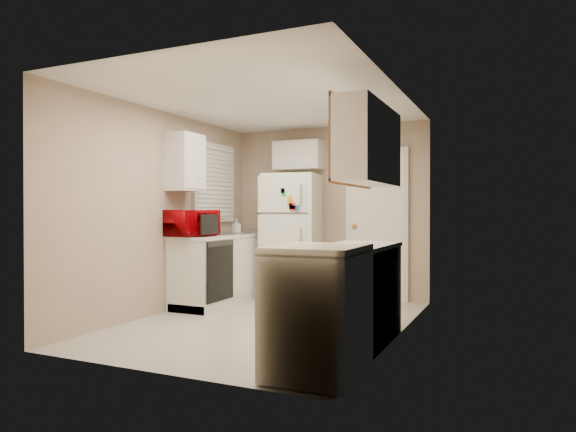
% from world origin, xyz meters
% --- Properties ---
extents(floor, '(3.80, 3.80, 0.00)m').
position_xyz_m(floor, '(0.00, 0.00, 0.00)').
color(floor, silver).
rests_on(floor, ground).
extents(ceiling, '(3.80, 3.80, 0.00)m').
position_xyz_m(ceiling, '(0.00, 0.00, 2.40)').
color(ceiling, white).
rests_on(ceiling, floor).
extents(wall_left, '(3.80, 3.80, 0.00)m').
position_xyz_m(wall_left, '(-1.40, 0.00, 1.20)').
color(wall_left, tan).
rests_on(wall_left, floor).
extents(wall_right, '(3.80, 3.80, 0.00)m').
position_xyz_m(wall_right, '(1.40, 0.00, 1.20)').
color(wall_right, tan).
rests_on(wall_right, floor).
extents(wall_back, '(2.80, 2.80, 0.00)m').
position_xyz_m(wall_back, '(0.00, 1.90, 1.20)').
color(wall_back, tan).
rests_on(wall_back, floor).
extents(wall_front, '(2.80, 2.80, 0.00)m').
position_xyz_m(wall_front, '(0.00, -1.90, 1.20)').
color(wall_front, tan).
rests_on(wall_front, floor).
extents(left_counter, '(0.60, 1.80, 0.90)m').
position_xyz_m(left_counter, '(-1.10, 0.90, 0.45)').
color(left_counter, silver).
rests_on(left_counter, floor).
extents(dishwasher, '(0.03, 0.58, 0.72)m').
position_xyz_m(dishwasher, '(-0.81, 0.30, 0.49)').
color(dishwasher, black).
rests_on(dishwasher, floor).
extents(sink, '(0.54, 0.74, 0.16)m').
position_xyz_m(sink, '(-1.10, 1.05, 0.86)').
color(sink, gray).
rests_on(sink, left_counter).
extents(microwave, '(0.63, 0.41, 0.39)m').
position_xyz_m(microwave, '(-1.15, 0.21, 1.05)').
color(microwave, '#9A0005').
rests_on(microwave, left_counter).
extents(soap_bottle, '(0.12, 0.12, 0.20)m').
position_xyz_m(soap_bottle, '(-1.15, 1.29, 1.00)').
color(soap_bottle, silver).
rests_on(soap_bottle, left_counter).
extents(window_blinds, '(0.10, 0.98, 1.08)m').
position_xyz_m(window_blinds, '(-1.36, 1.05, 1.60)').
color(window_blinds, silver).
rests_on(window_blinds, wall_left).
extents(upper_cabinet_left, '(0.30, 0.45, 0.70)m').
position_xyz_m(upper_cabinet_left, '(-1.25, 0.22, 1.80)').
color(upper_cabinet_left, silver).
rests_on(upper_cabinet_left, wall_left).
extents(refrigerator, '(0.79, 0.78, 1.71)m').
position_xyz_m(refrigerator, '(-0.39, 1.50, 0.86)').
color(refrigerator, white).
rests_on(refrigerator, floor).
extents(cabinet_over_fridge, '(0.70, 0.30, 0.40)m').
position_xyz_m(cabinet_over_fridge, '(-0.40, 1.75, 2.00)').
color(cabinet_over_fridge, silver).
rests_on(cabinet_over_fridge, wall_back).
extents(interior_door, '(0.86, 0.06, 2.08)m').
position_xyz_m(interior_door, '(0.70, 1.86, 1.02)').
color(interior_door, white).
rests_on(interior_door, floor).
extents(right_counter, '(0.60, 2.00, 0.90)m').
position_xyz_m(right_counter, '(1.10, -0.80, 0.45)').
color(right_counter, silver).
rests_on(right_counter, floor).
extents(stove, '(0.67, 0.81, 0.96)m').
position_xyz_m(stove, '(1.12, -1.44, 0.48)').
color(stove, white).
rests_on(stove, floor).
extents(upper_cabinet_right, '(0.30, 1.20, 0.70)m').
position_xyz_m(upper_cabinet_right, '(1.25, -0.50, 1.80)').
color(upper_cabinet_right, silver).
rests_on(upper_cabinet_right, wall_right).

